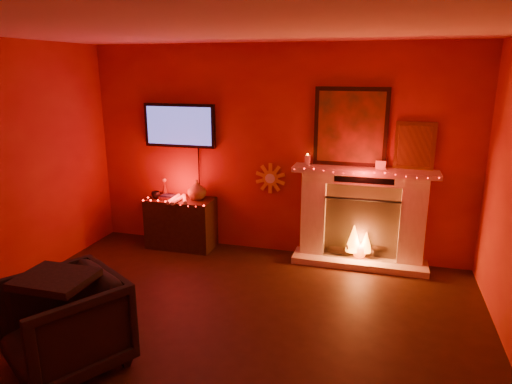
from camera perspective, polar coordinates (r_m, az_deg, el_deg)
room at (r=3.58m, az=-7.05°, el=-1.79°), size 5.00×5.00×5.00m
fireplace at (r=5.79m, az=13.07°, el=-1.92°), size 1.72×0.40×2.18m
tv at (r=6.24m, az=-9.52°, el=8.17°), size 1.00×0.07×1.24m
sunburst_clock at (r=5.97m, az=1.80°, el=1.73°), size 0.40×0.03×0.40m
console_table at (r=6.33m, az=-9.27°, el=-3.51°), size 0.90×0.54×0.95m
armchair at (r=4.14m, az=-22.75°, el=-14.97°), size 1.16×1.17×0.78m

